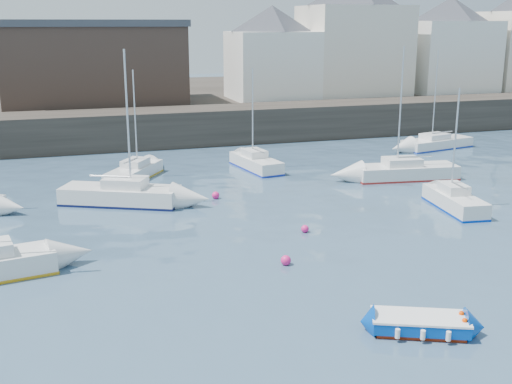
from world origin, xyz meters
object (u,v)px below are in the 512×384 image
object	(u,v)px
blue_dinghy	(420,323)
sailboat_g	(437,143)
sailboat_b	(121,194)
buoy_near	(286,265)
buoy_mid	(305,232)
sailboat_h	(134,172)
sailboat_c	(455,200)
buoy_far	(216,199)
sailboat_d	(406,171)
sailboat_f	(256,162)

from	to	relation	value
blue_dinghy	sailboat_g	size ratio (longest dim) A/B	0.44
sailboat_b	buoy_near	bearing A→B (deg)	-64.15
blue_dinghy	buoy_mid	xyz separation A→B (m)	(0.30, 11.16, -0.34)
blue_dinghy	buoy_near	xyz separation A→B (m)	(-2.14, 7.27, -0.34)
sailboat_h	sailboat_g	bearing A→B (deg)	7.28
sailboat_c	buoy_near	xyz separation A→B (m)	(-11.97, -5.17, -0.51)
sailboat_c	buoy_near	world-z (taller)	sailboat_c
sailboat_b	buoy_far	xyz separation A→B (m)	(5.49, -0.50, -0.57)
sailboat_d	sailboat_g	size ratio (longest dim) A/B	1.08
blue_dinghy	sailboat_f	size ratio (longest dim) A/B	0.49
sailboat_d	buoy_near	size ratio (longest dim) A/B	19.38
sailboat_d	buoy_mid	world-z (taller)	sailboat_d
sailboat_f	sailboat_h	distance (m)	8.66
sailboat_b	blue_dinghy	bearing A→B (deg)	-67.58
sailboat_c	sailboat_f	distance (m)	15.09
blue_dinghy	buoy_mid	world-z (taller)	blue_dinghy
sailboat_h	buoy_far	size ratio (longest dim) A/B	16.01
buoy_near	sailboat_f	bearing A→B (deg)	76.42
buoy_far	sailboat_c	bearing A→B (deg)	-26.96
sailboat_f	buoy_mid	size ratio (longest dim) A/B	18.14
blue_dinghy	sailboat_b	size ratio (longest dim) A/B	0.40
buoy_mid	buoy_near	bearing A→B (deg)	-122.15
blue_dinghy	sailboat_c	xyz separation A→B (m)	(9.82, 12.43, 0.17)
sailboat_d	sailboat_h	bearing A→B (deg)	162.28
blue_dinghy	sailboat_c	bearing A→B (deg)	51.69
buoy_near	buoy_mid	world-z (taller)	buoy_near
sailboat_b	sailboat_d	size ratio (longest dim) A/B	1.01
sailboat_d	sailboat_h	distance (m)	18.19
sailboat_f	sailboat_g	distance (m)	17.00
sailboat_g	buoy_near	distance (m)	29.91
sailboat_d	buoy_far	size ratio (longest dim) A/B	19.37
sailboat_b	sailboat_f	size ratio (longest dim) A/B	1.24
sailboat_c	buoy_far	bearing A→B (deg)	153.04
sailboat_b	sailboat_d	bearing A→B (deg)	1.42
sailboat_f	sailboat_c	bearing A→B (deg)	-59.91
sailboat_f	buoy_far	distance (m)	8.29
buoy_far	sailboat_h	bearing A→B (deg)	121.47
blue_dinghy	buoy_mid	size ratio (longest dim) A/B	8.97
sailboat_b	sailboat_f	world-z (taller)	sailboat_b
sailboat_f	buoy_far	size ratio (longest dim) A/B	15.79
buoy_near	buoy_far	xyz separation A→B (m)	(-0.27, 11.39, 0.00)
buoy_near	buoy_far	world-z (taller)	same
buoy_mid	buoy_far	xyz separation A→B (m)	(-2.72, 7.49, 0.00)
sailboat_f	sailboat_b	bearing A→B (deg)	-148.09
sailboat_h	sailboat_f	bearing A→B (deg)	2.14
sailboat_c	blue_dinghy	bearing A→B (deg)	-128.31
blue_dinghy	sailboat_h	xyz separation A→B (m)	(-6.40, 25.16, 0.13)
blue_dinghy	buoy_far	xyz separation A→B (m)	(-2.41, 18.66, -0.34)
sailboat_f	sailboat_h	xyz separation A→B (m)	(-8.65, -0.32, -0.03)
blue_dinghy	sailboat_b	bearing A→B (deg)	112.42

